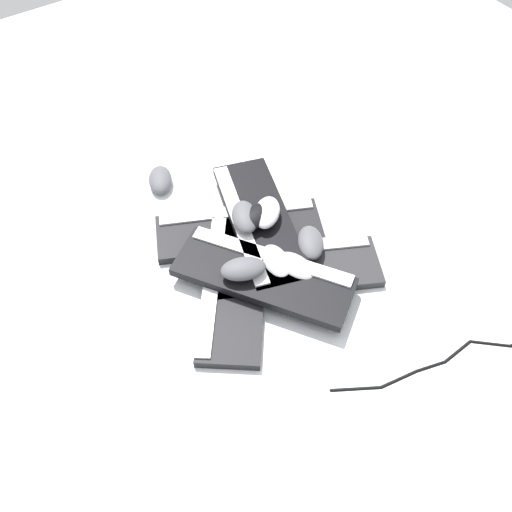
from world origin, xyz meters
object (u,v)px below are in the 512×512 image
Objects in this scene: keyboard_3 at (259,221)px; mouse_6 at (276,262)px; keyboard_2 at (239,229)px; keyboard_1 at (292,267)px; mouse_1 at (267,212)px; mouse_7 at (256,216)px; mouse_4 at (161,179)px; mouse_3 at (295,267)px; mouse_5 at (242,269)px; keyboard_4 at (264,276)px; mouse_2 at (245,217)px; mouse_0 at (310,243)px; keyboard_0 at (233,286)px.

keyboard_3 is 4.23× the size of mouse_6.
keyboard_2 is 4.20× the size of mouse_6.
keyboard_1 is 0.06m from mouse_6.
mouse_7 is at bearing 126.43° from mouse_1.
mouse_4 is 1.00× the size of mouse_6.
keyboard_1 is 4.19× the size of mouse_3.
mouse_5 is at bearing 34.72° from mouse_7.
mouse_1 is (-0.06, 0.04, 0.07)m from keyboard_2.
mouse_5 is at bearing -25.56° from keyboard_4.
mouse_7 is at bearing 166.95° from mouse_3.
keyboard_2 is at bearing 102.60° from mouse_1.
mouse_4 is (0.04, -0.46, -0.02)m from keyboard_4.
mouse_6 reaches higher than mouse_4.
mouse_2 is at bearing -107.40° from keyboard_4.
keyboard_2 is 0.07m from mouse_2.
mouse_0 is 1.00× the size of mouse_1.
mouse_2 is at bearing -133.30° from keyboard_0.
mouse_1 reaches higher than mouse_0.
mouse_3 is (0.01, 0.18, 0.01)m from keyboard_3.
mouse_2 is 1.00× the size of mouse_6.
keyboard_4 is at bearing 31.25° from mouse_4.
mouse_1 reaches higher than mouse_6.
mouse_6 is (-0.12, 0.02, 0.04)m from keyboard_0.
keyboard_4 is at bearing -60.17° from mouse_6.
keyboard_1 is 4.19× the size of mouse_2.
keyboard_4 is (0.04, 0.18, 0.03)m from keyboard_2.
mouse_2 is at bearing -77.09° from keyboard_1.
mouse_6 is 0.14m from mouse_7.
mouse_4 is at bearing -74.50° from keyboard_1.
mouse_0 reaches higher than mouse_4.
keyboard_0 is 4.01× the size of mouse_1.
mouse_2 is (-0.01, 0.02, 0.07)m from keyboard_2.
keyboard_3 is at bearing 66.56° from mouse_5.
keyboard_0 is at bearing 22.39° from mouse_4.
mouse_0 is at bearing -113.11° from mouse_1.
keyboard_0 is at bearing 52.26° from keyboard_2.
keyboard_3 is 4.23× the size of mouse_0.
mouse_1 is 1.00× the size of mouse_6.
keyboard_1 is 0.18m from mouse_2.
mouse_1 and mouse_5 have the same top height.
keyboard_0 is at bearing -19.40° from mouse_2.
mouse_7 reaches higher than keyboard_1.
mouse_6 is at bearing 37.31° from mouse_4.
keyboard_1 is at bearing -142.02° from mouse_1.
mouse_3 is at bearing 32.47° from mouse_2.
mouse_4 is (0.09, -0.28, 0.01)m from keyboard_2.
mouse_2 reaches higher than keyboard_4.
mouse_0 is at bearing 110.90° from mouse_7.
mouse_0 is (-0.22, 0.02, 0.04)m from keyboard_0.
keyboard_2 is at bearing 64.88° from mouse_0.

